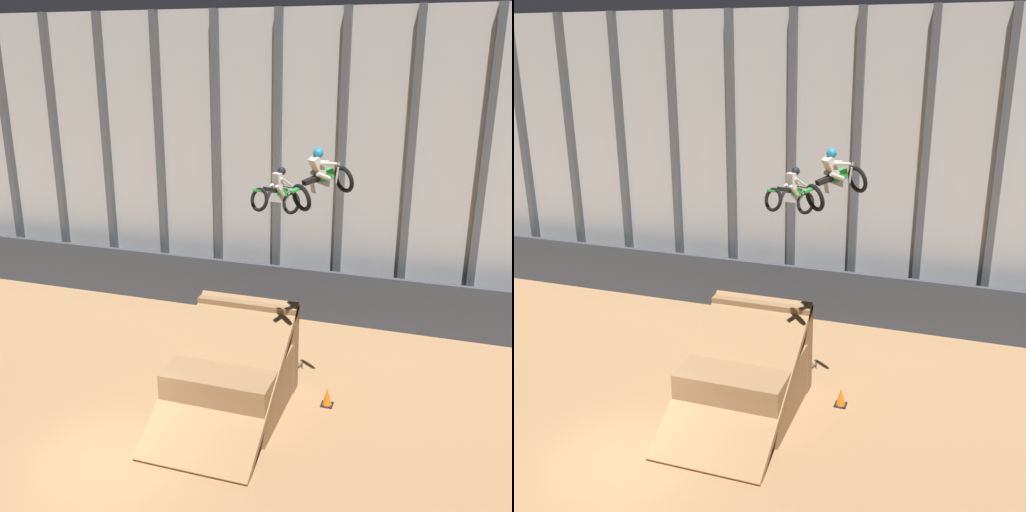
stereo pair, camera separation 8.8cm
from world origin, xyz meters
TOP-DOWN VIEW (x-y plane):
  - ground_plane at (0.00, 0.00)m, footprint 60.00×60.00m
  - arena_back_wall at (-0.00, 11.49)m, footprint 32.00×0.40m
  - lower_barrier at (0.00, 10.25)m, footprint 31.36×0.20m
  - dirt_ramp at (2.22, 3.64)m, footprint 3.15×5.02m
  - rider_bike_left_air at (2.73, 6.23)m, footprint 1.45×1.78m
  - rider_bike_right_air at (4.64, 3.69)m, footprint 1.60×1.73m
  - traffic_cone_near_ramp at (4.91, 4.42)m, footprint 0.36×0.36m

SIDE VIEW (x-z plane):
  - ground_plane at x=0.00m, z-range 0.00..0.00m
  - traffic_cone_near_ramp at x=4.91m, z-range -0.01..0.57m
  - dirt_ramp at x=2.22m, z-range -0.48..2.52m
  - lower_barrier at x=0.00m, z-range 0.00..2.11m
  - arena_back_wall at x=0.00m, z-range 0.00..11.66m
  - rider_bike_left_air at x=2.73m, z-range 5.16..6.75m
  - rider_bike_right_air at x=4.64m, z-range 6.20..7.80m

